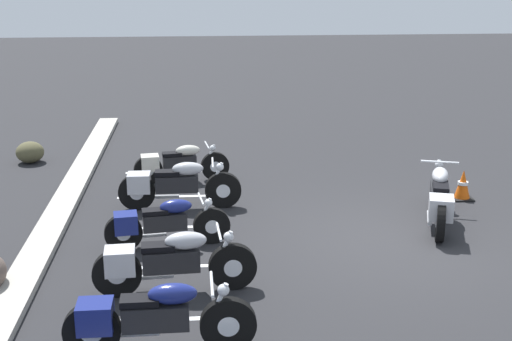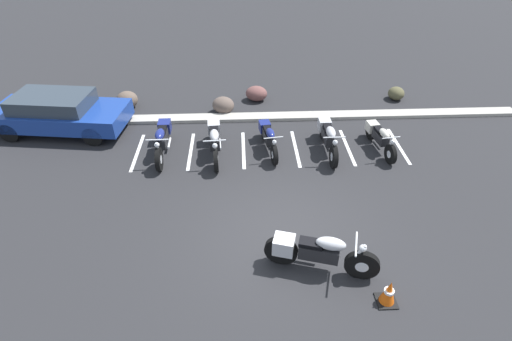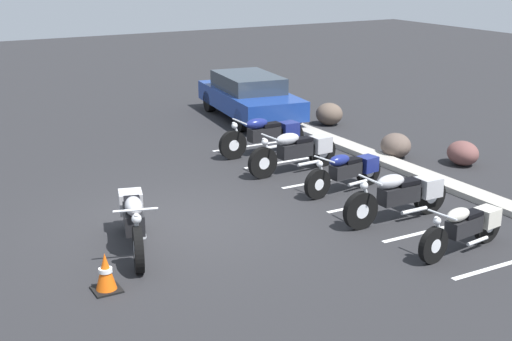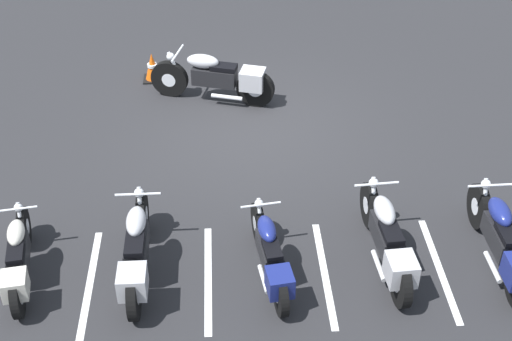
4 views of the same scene
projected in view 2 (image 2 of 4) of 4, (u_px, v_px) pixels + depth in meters
name	position (u px, v px, depth m)	size (l,w,h in m)	color
ground	(282.00, 236.00, 9.47)	(60.00, 60.00, 0.00)	#262628
motorcycle_silver_featured	(315.00, 252.00, 8.38)	(2.38, 0.99, 0.96)	black
parked_bike_0	(162.00, 138.00, 12.12)	(0.65, 2.32, 0.91)	black
parked_bike_1	(215.00, 139.00, 12.08)	(0.65, 2.32, 0.91)	black
parked_bike_2	(268.00, 137.00, 12.30)	(0.65, 2.05, 0.81)	black
parked_bike_3	(328.00, 136.00, 12.23)	(0.65, 2.30, 0.91)	black
parked_bike_4	(380.00, 137.00, 12.32)	(0.63, 2.00, 0.79)	black
car_blue	(59.00, 112.00, 13.08)	(4.49, 2.33, 1.29)	black
concrete_curb	(266.00, 117.00, 14.11)	(18.00, 0.50, 0.12)	#A8A399
landscape_rock_0	(256.00, 94.00, 15.16)	(0.82, 0.68, 0.56)	brown
landscape_rock_1	(223.00, 105.00, 14.34)	(0.79, 0.71, 0.59)	brown
landscape_rock_2	(396.00, 93.00, 15.24)	(0.63, 0.60, 0.49)	brown
landscape_rock_3	(127.00, 100.00, 14.64)	(0.75, 0.76, 0.63)	brown
traffic_cone	(389.00, 293.00, 7.83)	(0.40, 0.40, 0.59)	black
stall_line_0	(138.00, 152.00, 12.38)	(0.10, 2.10, 0.00)	white
stall_line_1	(191.00, 151.00, 12.44)	(0.10, 2.10, 0.00)	white
stall_line_2	(244.00, 150.00, 12.50)	(0.10, 2.10, 0.00)	white
stall_line_3	(296.00, 148.00, 12.56)	(0.10, 2.10, 0.00)	white
stall_line_4	(347.00, 147.00, 12.62)	(0.10, 2.10, 0.00)	white
stall_line_5	(399.00, 146.00, 12.68)	(0.10, 2.10, 0.00)	white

